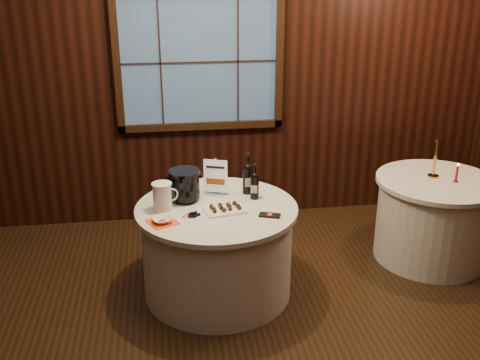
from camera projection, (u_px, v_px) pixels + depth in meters
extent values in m
cube|color=black|center=(200.00, 77.00, 5.52)|extent=(6.00, 0.02, 3.00)
cube|color=#3B577C|center=(199.00, 62.00, 5.43)|extent=(1.50, 0.01, 1.20)
cylinder|color=silver|center=(217.00, 252.00, 4.55)|extent=(1.20, 1.20, 0.73)
cylinder|color=silver|center=(217.00, 209.00, 4.41)|extent=(1.28, 1.28, 0.04)
cylinder|color=silver|center=(433.00, 221.00, 5.09)|extent=(1.00, 1.00, 0.73)
cylinder|color=silver|center=(438.00, 182.00, 4.95)|extent=(1.08, 1.08, 0.04)
cube|color=#B5B6BD|center=(216.00, 193.00, 4.63)|extent=(0.19, 0.14, 0.02)
cube|color=#B5B6BD|center=(216.00, 176.00, 4.57)|extent=(0.02, 0.02, 0.30)
cube|color=white|center=(216.00, 176.00, 4.56)|extent=(0.19, 0.07, 0.28)
cylinder|color=black|center=(248.00, 181.00, 4.62)|extent=(0.08, 0.08, 0.22)
sphere|color=black|center=(248.00, 168.00, 4.58)|extent=(0.08, 0.08, 0.08)
cylinder|color=black|center=(248.00, 161.00, 4.56)|extent=(0.03, 0.03, 0.10)
cylinder|color=black|center=(248.00, 156.00, 4.54)|extent=(0.04, 0.04, 0.02)
cube|color=beige|center=(248.00, 183.00, 4.58)|extent=(0.06, 0.00, 0.08)
cylinder|color=black|center=(255.00, 188.00, 4.52)|extent=(0.07, 0.07, 0.19)
sphere|color=black|center=(255.00, 177.00, 4.48)|extent=(0.07, 0.07, 0.07)
cylinder|color=black|center=(255.00, 171.00, 4.46)|extent=(0.03, 0.03, 0.09)
cylinder|color=black|center=(255.00, 166.00, 4.45)|extent=(0.03, 0.03, 0.02)
cube|color=beige|center=(255.00, 189.00, 4.49)|extent=(0.05, 0.02, 0.07)
cylinder|color=black|center=(185.00, 199.00, 4.51)|extent=(0.18, 0.18, 0.03)
cylinder|color=black|center=(185.00, 185.00, 4.47)|extent=(0.24, 0.24, 0.20)
cylinder|color=black|center=(184.00, 172.00, 4.42)|extent=(0.25, 0.25, 0.02)
cube|color=white|center=(225.00, 210.00, 4.32)|extent=(0.35, 0.26, 0.02)
cube|color=black|center=(270.00, 215.00, 4.24)|extent=(0.18, 0.13, 0.01)
cylinder|color=#382814|center=(185.00, 215.00, 4.22)|extent=(0.06, 0.02, 0.03)
cylinder|color=white|center=(162.00, 197.00, 4.31)|extent=(0.14, 0.14, 0.21)
cylinder|color=white|center=(162.00, 184.00, 4.26)|extent=(0.16, 0.16, 0.01)
torus|color=white|center=(172.00, 196.00, 4.31)|extent=(0.11, 0.04, 0.11)
cube|color=#FF4A15|center=(163.00, 222.00, 4.14)|extent=(0.27, 0.27, 0.00)
imported|color=white|center=(162.00, 220.00, 4.13)|extent=(0.17, 0.17, 0.04)
cylinder|color=gold|center=(433.00, 176.00, 4.99)|extent=(0.10, 0.10, 0.02)
cylinder|color=gold|center=(435.00, 159.00, 4.93)|extent=(0.02, 0.02, 0.31)
cylinder|color=gold|center=(438.00, 140.00, 4.87)|extent=(0.05, 0.05, 0.03)
cylinder|color=gold|center=(456.00, 182.00, 4.88)|extent=(0.05, 0.05, 0.01)
cylinder|color=#B50D13|center=(457.00, 174.00, 4.85)|extent=(0.02, 0.02, 0.14)
sphere|color=#FFB23F|center=(458.00, 165.00, 4.82)|extent=(0.02, 0.02, 0.02)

